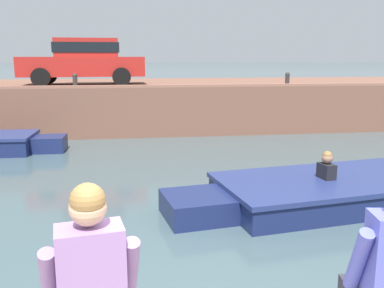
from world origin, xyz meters
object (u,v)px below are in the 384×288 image
(motorboat_passing, at_px, (351,188))
(car_left_inner_red, at_px, (84,60))
(mooring_bollard_east, at_px, (287,79))
(person_seated_left, at_px, (91,283))
(mooring_bollard_mid, at_px, (75,80))

(motorboat_passing, xyz_separation_m, car_left_inner_red, (-5.37, 8.26, 2.20))
(car_left_inner_red, bearing_deg, motorboat_passing, -56.97)
(mooring_bollard_east, bearing_deg, person_seated_left, -115.15)
(mooring_bollard_mid, bearing_deg, person_seated_left, -82.71)
(mooring_bollard_mid, relative_size, person_seated_left, 0.46)
(mooring_bollard_mid, bearing_deg, motorboat_passing, -50.92)
(mooring_bollard_east, relative_size, person_seated_left, 0.46)
(motorboat_passing, xyz_separation_m, person_seated_left, (-4.08, -4.57, 1.05))
(car_left_inner_red, xyz_separation_m, person_seated_left, (1.29, -12.83, -1.15))
(motorboat_passing, relative_size, car_left_inner_red, 1.55)
(mooring_bollard_east, distance_m, person_seated_left, 12.59)
(mooring_bollard_east, height_order, person_seated_left, mooring_bollard_east)
(car_left_inner_red, distance_m, person_seated_left, 12.95)
(motorboat_passing, distance_m, mooring_bollard_mid, 8.92)
(motorboat_passing, height_order, mooring_bollard_mid, mooring_bollard_mid)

